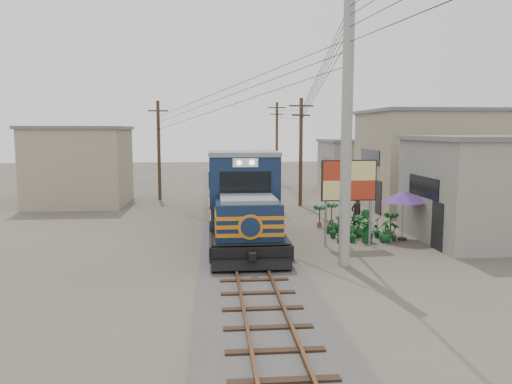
{
  "coord_description": "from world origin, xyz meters",
  "views": [
    {
      "loc": [
        -1.36,
        -18.04,
        4.95
      ],
      "look_at": [
        0.66,
        3.98,
        2.2
      ],
      "focal_mm": 35.0,
      "sensor_mm": 36.0,
      "label": 1
    }
  ],
  "objects": [
    {
      "name": "vendor",
      "position": [
        5.77,
        5.58,
        0.88
      ],
      "size": [
        0.76,
        0.65,
        1.76
      ],
      "primitive_type": "imported",
      "rotation": [
        0.0,
        0.0,
        3.57
      ],
      "color": "black",
      "rests_on": "ground"
    },
    {
      "name": "shophouse_mid",
      "position": [
        12.5,
        12.0,
        3.11
      ],
      "size": [
        8.4,
        7.35,
        6.2
      ],
      "color": "gray",
      "rests_on": "ground"
    },
    {
      "name": "billboard",
      "position": [
        4.48,
        2.5,
        2.74
      ],
      "size": [
        2.4,
        0.24,
        3.7
      ],
      "rotation": [
        0.0,
        0.0,
        0.05
      ],
      "color": "#99999E",
      "rests_on": "ground"
    },
    {
      "name": "utility_pole_main",
      "position": [
        3.5,
        -0.5,
        5.0
      ],
      "size": [
        0.4,
        0.4,
        10.0
      ],
      "color": "#9E9B93",
      "rests_on": "ground"
    },
    {
      "name": "ground",
      "position": [
        0.0,
        0.0,
        0.0
      ],
      "size": [
        120.0,
        120.0,
        0.0
      ],
      "primitive_type": "plane",
      "color": "#473F35",
      "rests_on": "ground"
    },
    {
      "name": "market_umbrella",
      "position": [
        7.27,
        3.45,
        1.98
      ],
      "size": [
        2.09,
        2.09,
        2.25
      ],
      "rotation": [
        0.0,
        0.0,
        -0.02
      ],
      "color": "black",
      "rests_on": "ground"
    },
    {
      "name": "shophouse_front",
      "position": [
        11.5,
        3.0,
        2.36
      ],
      "size": [
        7.35,
        6.3,
        4.7
      ],
      "color": "gray",
      "rests_on": "ground"
    },
    {
      "name": "track",
      "position": [
        0.0,
        10.0,
        0.26
      ],
      "size": [
        1.15,
        70.0,
        0.12
      ],
      "color": "#51331E",
      "rests_on": "ground"
    },
    {
      "name": "plant_nursery",
      "position": [
        5.46,
        4.06,
        0.47
      ],
      "size": [
        3.05,
        3.2,
        1.1
      ],
      "color": "#175321",
      "rests_on": "ground"
    },
    {
      "name": "locomotive",
      "position": [
        0.0,
        6.22,
        1.72
      ],
      "size": [
        2.92,
        15.87,
        3.93
      ],
      "color": "black",
      "rests_on": "ground"
    },
    {
      "name": "ballast",
      "position": [
        0.0,
        10.0,
        0.08
      ],
      "size": [
        3.6,
        70.0,
        0.16
      ],
      "primitive_type": "cube",
      "color": "#595651",
      "rests_on": "ground"
    },
    {
      "name": "shophouse_back",
      "position": [
        11.0,
        22.0,
        2.11
      ],
      "size": [
        6.3,
        6.3,
        4.2
      ],
      "color": "gray",
      "rests_on": "ground"
    },
    {
      "name": "wooden_pole_left",
      "position": [
        -5.0,
        18.0,
        3.68
      ],
      "size": [
        1.6,
        0.24,
        7.0
      ],
      "color": "#4C3826",
      "rests_on": "ground"
    },
    {
      "name": "power_lines",
      "position": [
        -0.14,
        8.49,
        7.56
      ],
      "size": [
        9.65,
        19.0,
        3.3
      ],
      "color": "black",
      "rests_on": "ground"
    },
    {
      "name": "wooden_pole_far",
      "position": [
        4.8,
        28.0,
        3.93
      ],
      "size": [
        1.6,
        0.24,
        7.5
      ],
      "color": "#4C3826",
      "rests_on": "ground"
    },
    {
      "name": "shophouse_left",
      "position": [
        -10.0,
        16.0,
        2.61
      ],
      "size": [
        6.3,
        6.3,
        5.2
      ],
      "color": "gray",
      "rests_on": "ground"
    },
    {
      "name": "wooden_pole_mid",
      "position": [
        4.5,
        14.0,
        3.68
      ],
      "size": [
        1.6,
        0.24,
        7.0
      ],
      "color": "#4C3826",
      "rests_on": "ground"
    }
  ]
}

